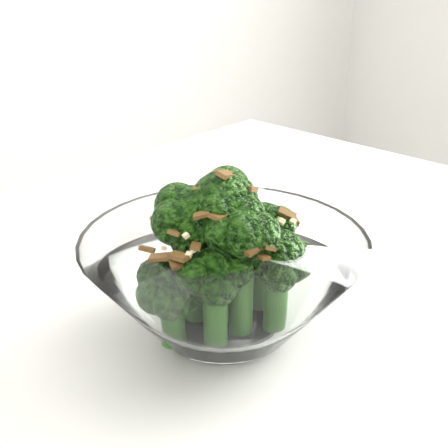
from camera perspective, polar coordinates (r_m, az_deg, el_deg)
broccoli_dish at (r=0.43m, az=0.05°, el=-4.60°), size 0.20×0.20×0.12m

